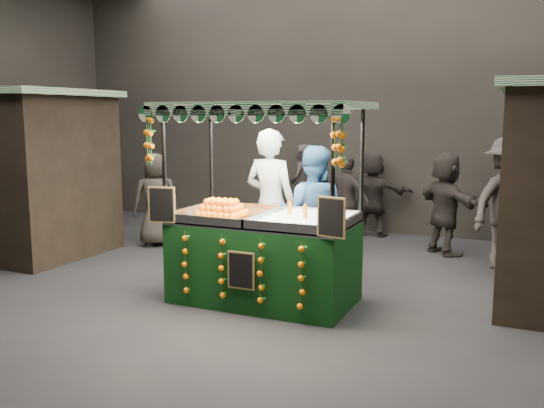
% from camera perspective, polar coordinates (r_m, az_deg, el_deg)
% --- Properties ---
extents(ground, '(12.00, 12.00, 0.00)m').
position_cam_1_polar(ground, '(7.17, -4.88, -9.44)').
color(ground, black).
rests_on(ground, ground).
extents(market_hall, '(12.10, 10.10, 5.05)m').
position_cam_1_polar(market_hall, '(6.92, -5.26, 18.25)').
color(market_hall, black).
rests_on(market_hall, ground).
extents(neighbour_stall_left, '(3.00, 2.20, 2.60)m').
position_cam_1_polar(neighbour_stall_left, '(10.44, -23.82, 2.87)').
color(neighbour_stall_left, black).
rests_on(neighbour_stall_left, ground).
extents(juice_stall, '(2.44, 1.43, 2.36)m').
position_cam_1_polar(juice_stall, '(6.99, -0.81, -3.67)').
color(juice_stall, black).
rests_on(juice_stall, ground).
extents(vendor_grey, '(0.79, 0.56, 2.04)m').
position_cam_1_polar(vendor_grey, '(7.97, -0.14, -0.04)').
color(vendor_grey, gray).
rests_on(vendor_grey, ground).
extents(vendor_blue, '(1.00, 0.85, 1.83)m').
position_cam_1_polar(vendor_blue, '(7.74, 3.91, -1.12)').
color(vendor_blue, navy).
rests_on(vendor_blue, ground).
extents(shopper_0, '(0.77, 0.60, 1.86)m').
position_cam_1_polar(shopper_0, '(12.05, -15.94, 2.14)').
color(shopper_0, '#2A2422').
rests_on(shopper_0, ground).
extents(shopper_2, '(0.98, 0.67, 1.55)m').
position_cam_1_polar(shopper_2, '(9.88, 7.24, 0.14)').
color(shopper_2, black).
rests_on(shopper_2, ground).
extents(shopper_3, '(1.36, 1.40, 1.92)m').
position_cam_1_polar(shopper_3, '(9.08, 21.81, 0.03)').
color(shopper_3, '#2E2926').
rests_on(shopper_3, ground).
extents(shopper_4, '(0.91, 0.89, 1.59)m').
position_cam_1_polar(shopper_4, '(10.23, -11.12, 0.44)').
color(shopper_4, '#2E2925').
rests_on(shopper_4, ground).
extents(shopper_5, '(1.42, 1.42, 1.64)m').
position_cam_1_polar(shopper_5, '(9.80, 16.39, 0.05)').
color(shopper_5, black).
rests_on(shopper_5, ground).
extents(shopper_6, '(0.42, 0.62, 1.66)m').
position_cam_1_polar(shopper_6, '(11.41, 2.83, 1.60)').
color(shopper_6, '#2C2524').
rests_on(shopper_6, ground).
extents(shopper_7, '(1.49, 0.63, 1.56)m').
position_cam_1_polar(shopper_7, '(10.99, 9.64, 0.97)').
color(shopper_7, black).
rests_on(shopper_7, ground).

